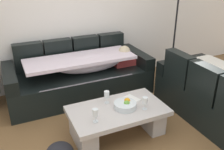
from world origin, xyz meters
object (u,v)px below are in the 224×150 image
couch_near_window (222,99)px  wine_glass_near_left (95,113)px  fruit_bowl (125,105)px  coffee_table (118,118)px  couch_along_wall (82,76)px  floor_lamp (176,18)px  wine_glass_near_right (145,101)px  wine_glass_far_back (107,95)px  open_magazine (128,101)px

couch_near_window → wine_glass_near_left: size_ratio=11.38×
couch_near_window → wine_glass_near_left: bearing=84.9°
wine_glass_near_left → fruit_bowl: bearing=16.1°
couch_near_window → fruit_bowl: couch_near_window is taller
coffee_table → couch_along_wall: bearing=93.0°
floor_lamp → wine_glass_near_left: bearing=-146.1°
wine_glass_near_right → couch_near_window: bearing=-7.9°
coffee_table → floor_lamp: size_ratio=0.62×
couch_near_window → wine_glass_far_back: size_ratio=11.38×
coffee_table → wine_glass_near_right: 0.42m
couch_near_window → wine_glass_near_right: bearing=82.1°
wine_glass_near_left → wine_glass_far_back: size_ratio=1.00×
wine_glass_near_left → floor_lamp: size_ratio=0.09×
wine_glass_near_right → floor_lamp: 2.18m
wine_glass_far_back → wine_glass_near_right: bearing=-42.6°
wine_glass_far_back → floor_lamp: size_ratio=0.09×
couch_along_wall → open_magazine: 1.15m
fruit_bowl → wine_glass_far_back: size_ratio=1.69×
wine_glass_near_right → coffee_table: bearing=153.6°
fruit_bowl → open_magazine: fruit_bowl is taller
wine_glass_near_left → floor_lamp: floor_lamp is taller
couch_along_wall → coffee_table: (0.07, -1.23, -0.09)m
couch_along_wall → open_magazine: bearing=-76.5°
fruit_bowl → coffee_table: bearing=171.2°
couch_near_window → wine_glass_near_left: 1.79m
couch_along_wall → fruit_bowl: 1.26m
open_magazine → floor_lamp: size_ratio=0.14×
fruit_bowl → floor_lamp: 2.26m
coffee_table → wine_glass_far_back: bearing=109.4°
wine_glass_near_left → floor_lamp: bearing=33.9°
fruit_bowl → floor_lamp: (1.70, 1.32, 0.70)m
wine_glass_far_back → coffee_table: bearing=-70.6°
coffee_table → floor_lamp: 2.39m
fruit_bowl → floor_lamp: bearing=37.7°
wine_glass_near_right → wine_glass_near_left: bearing=179.7°
fruit_bowl → wine_glass_far_back: (-0.16, 0.20, 0.08)m
coffee_table → open_magazine: size_ratio=4.29×
couch_along_wall → wine_glass_near_left: (-0.28, -1.38, 0.16)m
floor_lamp → coffee_table: bearing=-144.2°
couch_along_wall → couch_near_window: 2.15m
floor_lamp → wine_glass_far_back: bearing=-149.2°
couch_near_window → wine_glass_far_back: couch_near_window is taller
couch_along_wall → coffee_table: size_ratio=1.90×
coffee_table → fruit_bowl: fruit_bowl is taller
couch_near_window → coffee_table: couch_near_window is taller
coffee_table → wine_glass_near_left: bearing=-157.4°
coffee_table → fruit_bowl: 0.21m
couch_along_wall → wine_glass_near_right: size_ratio=13.76×
couch_near_window → floor_lamp: floor_lamp is taller
floor_lamp → open_magazine: bearing=-143.4°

